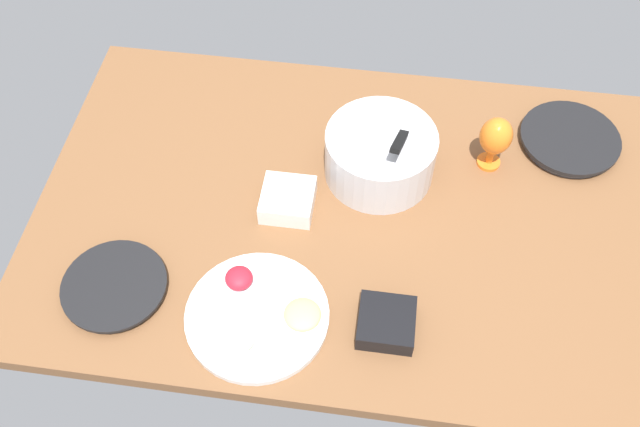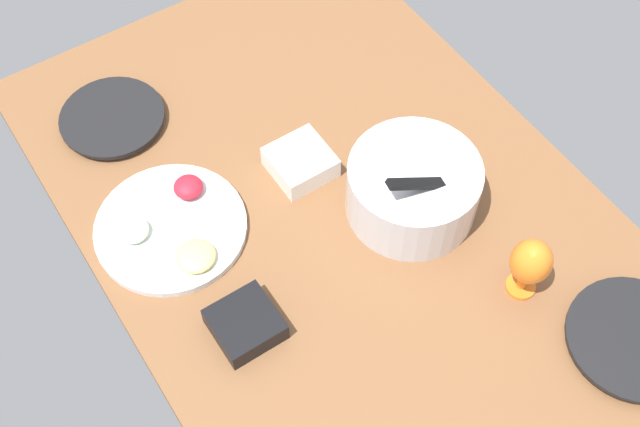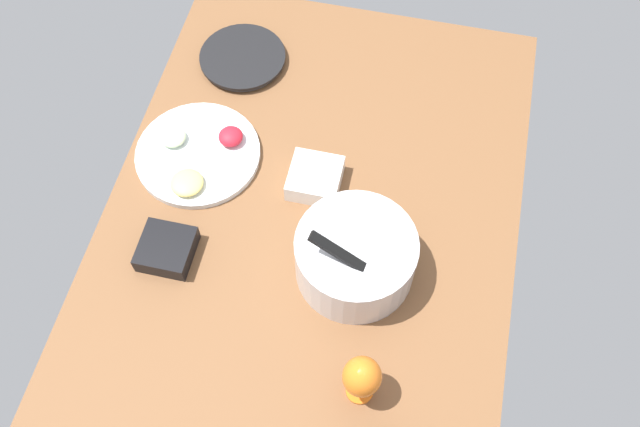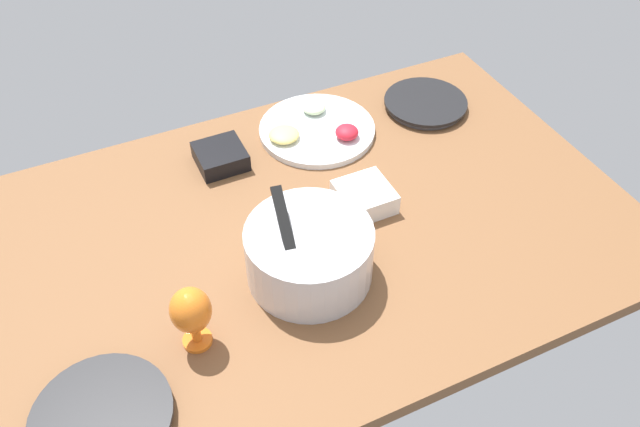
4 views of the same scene
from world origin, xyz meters
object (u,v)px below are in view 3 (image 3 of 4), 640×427
square_bowl_white (315,178)px  square_bowl_black (166,249)px  dinner_plate_left (243,58)px  hurricane_glass_orange (362,378)px  mixing_bowl (355,256)px  fruit_platter (198,154)px

square_bowl_white → square_bowl_black: square_bowl_white is taller
dinner_plate_left → hurricane_glass_orange: bearing=30.5°
mixing_bowl → dinner_plate_left: bearing=-142.7°
fruit_platter → square_bowl_black: 29.15cm
dinner_plate_left → hurricane_glass_orange: 101.48cm
dinner_plate_left → square_bowl_black: square_bowl_black is taller
square_bowl_black → mixing_bowl: bearing=97.2°
mixing_bowl → square_bowl_white: (-21.86, -14.72, -4.35)cm
mixing_bowl → square_bowl_white: bearing=-146.1°
dinner_plate_left → mixing_bowl: bearing=37.3°
mixing_bowl → hurricane_glass_orange: size_ratio=1.76×
hurricane_glass_orange → fruit_platter: bearing=-134.1°
square_bowl_white → square_bowl_black: bearing=-48.1°
mixing_bowl → square_bowl_white: 26.71cm
square_bowl_black → square_bowl_white: bearing=131.9°
hurricane_glass_orange → dinner_plate_left: bearing=-149.5°
fruit_platter → square_bowl_black: bearing=2.7°
mixing_bowl → fruit_platter: 52.75cm
mixing_bowl → hurricane_glass_orange: mixing_bowl is taller
dinner_plate_left → hurricane_glass_orange: hurricane_glass_orange is taller
hurricane_glass_orange → square_bowl_black: hurricane_glass_orange is taller
dinner_plate_left → fruit_platter: 34.95cm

